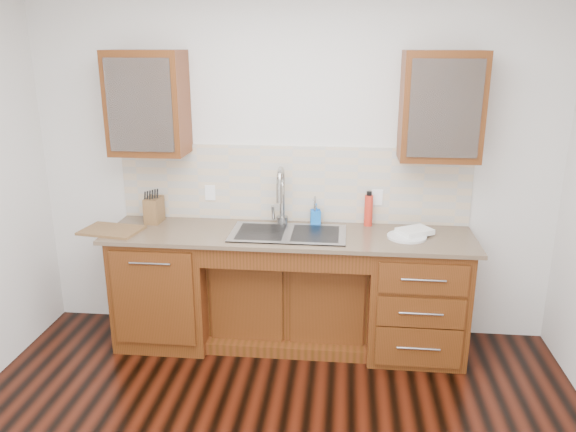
# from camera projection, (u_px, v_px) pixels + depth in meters

# --- Properties ---
(wall_back) EXTENTS (4.00, 0.10, 2.70)m
(wall_back) POSITION_uv_depth(u_px,v_px,m) (293.00, 164.00, 4.34)
(wall_back) COLOR silver
(wall_back) RESTS_ON ground
(base_cabinet_left) EXTENTS (0.70, 0.62, 0.88)m
(base_cabinet_left) POSITION_uv_depth(u_px,v_px,m) (167.00, 286.00, 4.36)
(base_cabinet_left) COLOR #593014
(base_cabinet_left) RESTS_ON ground
(base_cabinet_center) EXTENTS (1.20, 0.44, 0.70)m
(base_cabinet_center) POSITION_uv_depth(u_px,v_px,m) (290.00, 297.00, 4.38)
(base_cabinet_center) COLOR #593014
(base_cabinet_center) RESTS_ON ground
(base_cabinet_right) EXTENTS (0.70, 0.62, 0.88)m
(base_cabinet_right) POSITION_uv_depth(u_px,v_px,m) (415.00, 297.00, 4.17)
(base_cabinet_right) COLOR #593014
(base_cabinet_right) RESTS_ON ground
(countertop) EXTENTS (2.70, 0.65, 0.03)m
(countertop) POSITION_uv_depth(u_px,v_px,m) (288.00, 235.00, 4.12)
(countertop) COLOR #84705B
(countertop) RESTS_ON base_cabinet_left
(backsplash) EXTENTS (2.70, 0.02, 0.59)m
(backsplash) POSITION_uv_depth(u_px,v_px,m) (293.00, 184.00, 4.33)
(backsplash) COLOR beige
(backsplash) RESTS_ON wall_back
(sink) EXTENTS (0.84, 0.46, 0.19)m
(sink) POSITION_uv_depth(u_px,v_px,m) (288.00, 245.00, 4.13)
(sink) COLOR #9E9EA5
(sink) RESTS_ON countertop
(faucet) EXTENTS (0.04, 0.04, 0.40)m
(faucet) POSITION_uv_depth(u_px,v_px,m) (282.00, 199.00, 4.27)
(faucet) COLOR #999993
(faucet) RESTS_ON countertop
(filter_tap) EXTENTS (0.02, 0.02, 0.24)m
(filter_tap) POSITION_uv_depth(u_px,v_px,m) (315.00, 210.00, 4.28)
(filter_tap) COLOR #999993
(filter_tap) RESTS_ON countertop
(upper_cabinet_left) EXTENTS (0.55, 0.34, 0.75)m
(upper_cabinet_left) POSITION_uv_depth(u_px,v_px,m) (148.00, 103.00, 4.10)
(upper_cabinet_left) COLOR #593014
(upper_cabinet_left) RESTS_ON wall_back
(upper_cabinet_right) EXTENTS (0.55, 0.34, 0.75)m
(upper_cabinet_right) POSITION_uv_depth(u_px,v_px,m) (441.00, 106.00, 3.89)
(upper_cabinet_right) COLOR #593014
(upper_cabinet_right) RESTS_ON wall_back
(outlet_left) EXTENTS (0.08, 0.01, 0.12)m
(outlet_left) POSITION_uv_depth(u_px,v_px,m) (210.00, 193.00, 4.41)
(outlet_left) COLOR white
(outlet_left) RESTS_ON backsplash
(outlet_right) EXTENTS (0.08, 0.01, 0.12)m
(outlet_right) POSITION_uv_depth(u_px,v_px,m) (377.00, 197.00, 4.27)
(outlet_right) COLOR white
(outlet_right) RESTS_ON backsplash
(soap_bottle) EXTENTS (0.09, 0.09, 0.17)m
(soap_bottle) POSITION_uv_depth(u_px,v_px,m) (316.00, 214.00, 4.30)
(soap_bottle) COLOR blue
(soap_bottle) RESTS_ON countertop
(water_bottle) EXTENTS (0.07, 0.07, 0.24)m
(water_bottle) POSITION_uv_depth(u_px,v_px,m) (368.00, 211.00, 4.26)
(water_bottle) COLOR red
(water_bottle) RESTS_ON countertop
(plate) EXTENTS (0.37, 0.37, 0.02)m
(plate) POSITION_uv_depth(u_px,v_px,m) (407.00, 237.00, 4.02)
(plate) COLOR silver
(plate) RESTS_ON countertop
(dish_towel) EXTENTS (0.29, 0.27, 0.04)m
(dish_towel) POSITION_uv_depth(u_px,v_px,m) (415.00, 231.00, 4.06)
(dish_towel) COLOR white
(dish_towel) RESTS_ON plate
(knife_block) EXTENTS (0.12, 0.18, 0.20)m
(knife_block) POSITION_uv_depth(u_px,v_px,m) (154.00, 210.00, 4.35)
(knife_block) COLOR olive
(knife_block) RESTS_ON countertop
(cutting_board) EXTENTS (0.46, 0.36, 0.02)m
(cutting_board) POSITION_uv_depth(u_px,v_px,m) (112.00, 230.00, 4.15)
(cutting_board) COLOR brown
(cutting_board) RESTS_ON countertop
(cup_left_a) EXTENTS (0.15, 0.15, 0.10)m
(cup_left_a) POSITION_uv_depth(u_px,v_px,m) (132.00, 110.00, 4.13)
(cup_left_a) COLOR white
(cup_left_a) RESTS_ON upper_cabinet_left
(cup_left_b) EXTENTS (0.11, 0.11, 0.09)m
(cup_left_b) POSITION_uv_depth(u_px,v_px,m) (164.00, 111.00, 4.10)
(cup_left_b) COLOR white
(cup_left_b) RESTS_ON upper_cabinet_left
(cup_right_a) EXTENTS (0.12, 0.12, 0.09)m
(cup_right_a) POSITION_uv_depth(u_px,v_px,m) (422.00, 114.00, 3.92)
(cup_right_a) COLOR white
(cup_right_a) RESTS_ON upper_cabinet_right
(cup_right_b) EXTENTS (0.11, 0.11, 0.08)m
(cup_right_b) POSITION_uv_depth(u_px,v_px,m) (457.00, 115.00, 3.89)
(cup_right_b) COLOR white
(cup_right_b) RESTS_ON upper_cabinet_right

